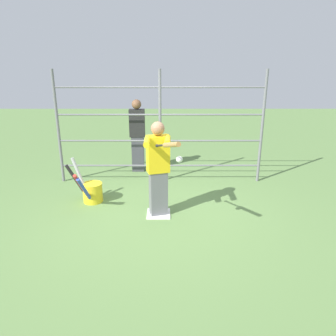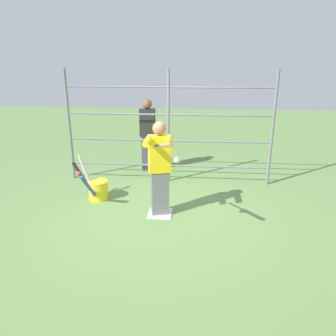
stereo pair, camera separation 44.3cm
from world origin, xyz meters
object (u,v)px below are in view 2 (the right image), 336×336
Objects in this scene: softball_in_flight at (177,160)px; batter at (159,166)px; bat_bucket at (96,188)px; bystander_behind_fence at (148,134)px; baseball_bat_swinging at (165,145)px.

batter is at bearing -62.37° from softball_in_flight.
bystander_behind_fence is at bearing -112.20° from bat_bucket.
bystander_behind_fence is at bearing -77.27° from baseball_bat_swinging.
baseball_bat_swinging is 0.95× the size of bat_bucket.
baseball_bat_swinging is 2.37m from bat_bucket.
bat_bucket is at bearing -44.02° from baseball_bat_swinging.
softball_in_flight is at bearing 106.50° from bystander_behind_fence.
bystander_behind_fence reaches higher than baseball_bat_swinging.
baseball_bat_swinging is 8.46× the size of softball_in_flight.
bystander_behind_fence is at bearing -76.77° from batter.
baseball_bat_swinging is 0.42m from softball_in_flight.
baseball_bat_swinging is at bearing 101.42° from batter.
baseball_bat_swinging is 0.48× the size of bystander_behind_fence.
bat_bucket is 2.03m from bystander_behind_fence.
baseball_bat_swinging is at bearing 135.98° from bat_bucket.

